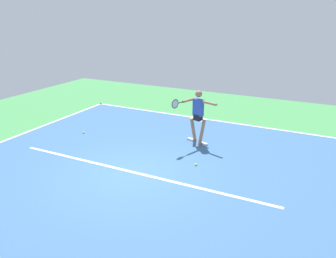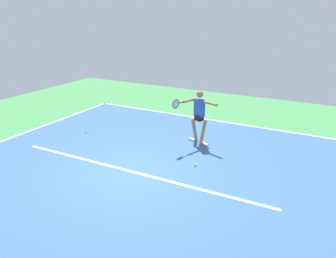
# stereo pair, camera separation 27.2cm
# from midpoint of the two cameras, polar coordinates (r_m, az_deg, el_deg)

# --- Properties ---
(ground_plane) EXTENTS (20.39, 20.39, 0.00)m
(ground_plane) POSITION_cam_midpoint_polar(r_m,az_deg,el_deg) (9.30, -7.01, -7.66)
(ground_plane) COLOR #428E4C
(court_surface) EXTENTS (10.61, 11.15, 0.00)m
(court_surface) POSITION_cam_midpoint_polar(r_m,az_deg,el_deg) (9.30, -7.01, -7.65)
(court_surface) COLOR #38608E
(court_surface) RESTS_ON ground_plane
(court_line_baseline_near) EXTENTS (10.61, 0.10, 0.01)m
(court_line_baseline_near) POSITION_cam_midpoint_polar(r_m,az_deg,el_deg) (13.88, 5.55, 1.74)
(court_line_baseline_near) COLOR white
(court_line_baseline_near) RESTS_ON ground_plane
(court_line_sideline_right) EXTENTS (0.10, 11.15, 0.01)m
(court_line_sideline_right) POSITION_cam_midpoint_polar(r_m,az_deg,el_deg) (12.77, -27.15, -2.02)
(court_line_sideline_right) COLOR white
(court_line_sideline_right) RESTS_ON ground_plane
(court_line_service) EXTENTS (7.96, 0.10, 0.01)m
(court_line_service) POSITION_cam_midpoint_polar(r_m,az_deg,el_deg) (9.39, -6.60, -7.34)
(court_line_service) COLOR white
(court_line_service) RESTS_ON ground_plane
(court_line_centre_mark) EXTENTS (0.10, 0.30, 0.01)m
(court_line_centre_mark) POSITION_cam_midpoint_polar(r_m,az_deg,el_deg) (13.70, 5.25, 1.51)
(court_line_centre_mark) COLOR white
(court_line_centre_mark) RESTS_ON ground_plane
(tennis_player) EXTENTS (1.22, 1.18, 1.81)m
(tennis_player) POSITION_cam_midpoint_polar(r_m,az_deg,el_deg) (11.01, 4.33, 2.71)
(tennis_player) COLOR #9E7051
(tennis_player) RESTS_ON ground_plane
(tennis_ball_centre_court) EXTENTS (0.07, 0.07, 0.07)m
(tennis_ball_centre_court) POSITION_cam_midpoint_polar(r_m,az_deg,el_deg) (12.58, -14.77, -0.60)
(tennis_ball_centre_court) COLOR #CCE033
(tennis_ball_centre_court) RESTS_ON ground_plane
(tennis_ball_near_player) EXTENTS (0.07, 0.07, 0.07)m
(tennis_ball_near_player) POSITION_cam_midpoint_polar(r_m,az_deg,el_deg) (9.73, 3.96, -6.06)
(tennis_ball_near_player) COLOR #C6E53D
(tennis_ball_near_player) RESTS_ON ground_plane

